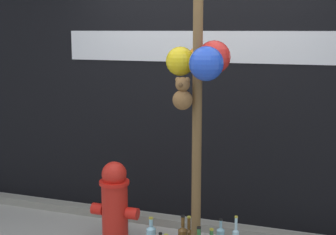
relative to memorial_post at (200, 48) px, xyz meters
name	(u,v)px	position (x,y,z in m)	size (l,w,h in m)	color
building_wall	(206,22)	(-0.26, 1.11, 0.21)	(10.00, 0.21, 3.94)	black
curb_strip	(193,225)	(-0.26, 0.74, -1.73)	(8.00, 0.12, 0.08)	gray
memorial_post	(200,48)	(0.00, 0.00, 0.00)	(0.55, 0.61, 2.92)	brown
fire_hydrant	(115,203)	(-0.82, 0.18, -1.38)	(0.44, 0.27, 0.76)	red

